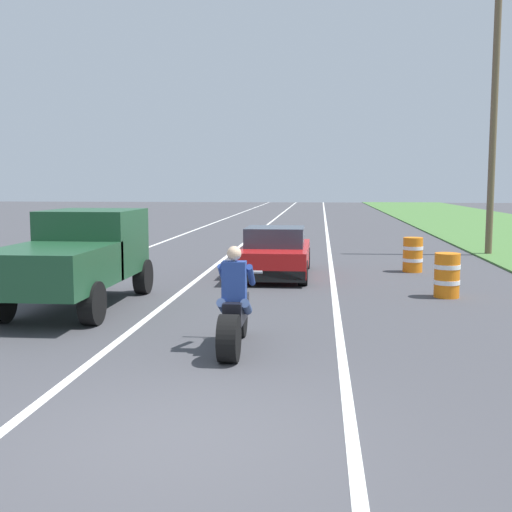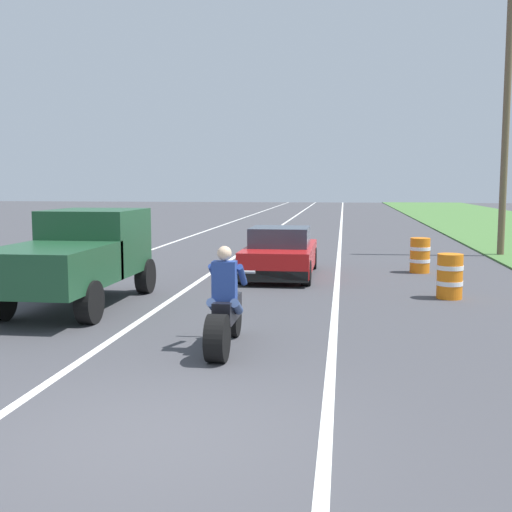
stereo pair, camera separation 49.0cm
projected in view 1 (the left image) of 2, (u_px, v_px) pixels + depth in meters
ground_plane at (172, 439)px, 6.44m from camera, size 160.00×160.00×0.00m
lane_stripe_left_solid at (155, 245)px, 26.75m from camera, size 0.14×120.00×0.01m
lane_stripe_right_solid at (329, 246)px, 26.04m from camera, size 0.14×120.00×0.01m
lane_stripe_centre_dashed at (241, 246)px, 26.39m from camera, size 0.14×120.00×0.01m
motorcycle_with_rider at (234, 313)px, 9.75m from camera, size 0.70×2.21×1.62m
sports_car_red at (275, 254)px, 17.67m from camera, size 1.84×4.30×1.37m
pickup_truck_left_lane_dark_green at (78, 254)px, 13.19m from camera, size 2.02×4.80×1.98m
utility_pole_roadside at (493, 128)px, 22.42m from camera, size 0.24×0.24×8.94m
construction_barrel_nearest at (447, 275)px, 14.41m from camera, size 0.58×0.58×1.00m
construction_barrel_mid at (413, 255)px, 18.55m from camera, size 0.58×0.58×1.00m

